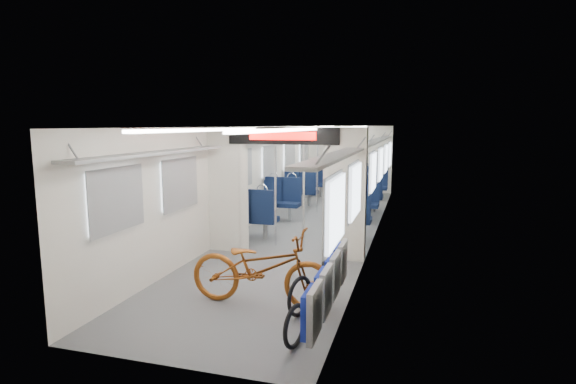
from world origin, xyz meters
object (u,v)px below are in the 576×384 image
Objects in this scene: seat_bay_near_right at (354,204)px; stanchion_near_left at (275,187)px; stanchion_near_right at (304,189)px; seat_bay_near_left at (269,203)px; bike_hoop_b at (300,298)px; stanchion_far_left at (317,170)px; bike_hoop_a at (295,328)px; stanchion_far_right at (341,171)px; bike_hoop_c at (324,282)px; seat_bay_far_right at (369,186)px; bicycle at (261,268)px; seat_bay_far_left at (308,183)px; flip_bench at (329,283)px.

seat_bay_near_right is 2.32m from stanchion_near_left.
seat_bay_near_left is at bearing 128.83° from stanchion_near_right.
stanchion_far_left reaches higher than bike_hoop_b.
bike_hoop_a is 7.45m from stanchion_far_right.
stanchion_near_left is at bearing -124.43° from seat_bay_near_right.
seat_bay_far_right is (-0.18, 7.43, 0.33)m from bike_hoop_c.
bike_hoop_b is 0.63m from bike_hoop_c.
seat_bay_near_left is (-1.87, 4.41, 0.34)m from bike_hoop_b.
seat_bay_far_left reaches higher than bicycle.
bike_hoop_a is 7.58m from stanchion_far_left.
flip_bench reaches higher than bike_hoop_b.
stanchion_far_left reaches higher than bicycle.
seat_bay_near_left reaches higher than seat_bay_near_right.
flip_bench is at bearing -117.32° from bicycle.
stanchion_far_left is at bearing 125.72° from seat_bay_near_right.
seat_bay_near_right is at bearing 14.75° from seat_bay_near_left.
bike_hoop_b is 0.22× the size of seat_bay_near_left.
stanchion_near_left is (-1.27, -1.86, 0.58)m from seat_bay_near_right.
seat_bay_near_left is at bearing -117.27° from seat_bay_far_right.
bike_hoop_a is 0.21× the size of stanchion_far_right.
bike_hoop_b is at bearing -89.95° from seat_bay_near_right.
seat_bay_near_left reaches higher than bike_hoop_c.
stanchion_far_right is (-1.00, 6.88, 0.57)m from flip_bench.
seat_bay_far_right reaches higher than seat_bay_near_right.
stanchion_near_left reaches higher than bike_hoop_a.
bike_hoop_a is 4.20m from stanchion_near_left.
seat_bay_near_right is 0.98× the size of seat_bay_far_right.
stanchion_far_right is at bearing 109.34° from seat_bay_near_right.
seat_bay_near_left is 1.01× the size of stanchion_far_left.
seat_bay_far_right is at bearing 75.70° from stanchion_near_left.
seat_bay_near_left is 1.01× the size of seat_bay_near_right.
bicycle is 0.84× the size of seat_bay_near_left.
stanchion_near_right reaches higher than flip_bench.
bike_hoop_c is 6.07m from stanchion_far_right.
bike_hoop_b is at bearing 100.97° from bike_hoop_a.
bike_hoop_a is at bearing -68.70° from seat_bay_near_left.
seat_bay_far_left is at bearing 118.97° from seat_bay_near_right.
flip_bench is at bearing -64.17° from seat_bay_near_left.
bike_hoop_b is at bearing -66.98° from seat_bay_near_left.
bike_hoop_b is 3.43m from stanchion_near_left.
stanchion_near_left is (-0.71, 2.86, 0.64)m from bicycle.
bike_hoop_c is 0.23× the size of seat_bay_near_right.
bike_hoop_a is at bearing -84.26° from stanchion_far_right.
stanchion_far_left is (-1.23, 6.61, 0.92)m from bike_hoop_b.
seat_bay_far_right is at bearing 90.03° from bike_hoop_b.
stanchion_near_right is (-0.86, 2.33, 0.91)m from bike_hoop_c.
seat_bay_near_right is 3.14m from seat_bay_far_right.
stanchion_far_right is at bearing 95.74° from bike_hoop_a.
bike_hoop_b is (0.56, -0.19, -0.28)m from bicycle.
stanchion_near_left is (-1.27, -4.99, 0.57)m from seat_bay_far_right.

